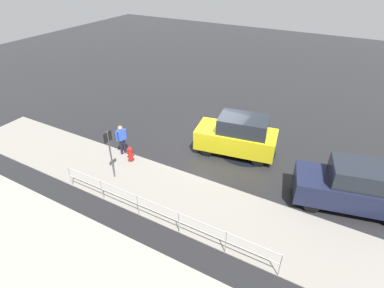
% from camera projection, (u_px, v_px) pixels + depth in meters
% --- Properties ---
extents(ground_plane, '(60.00, 60.00, 0.00)m').
position_uv_depth(ground_plane, '(216.00, 148.00, 15.67)').
color(ground_plane, black).
extents(kerb_strip, '(24.00, 3.20, 0.04)m').
position_uv_depth(kerb_strip, '(174.00, 196.00, 12.56)').
color(kerb_strip, gray).
rests_on(kerb_strip, ground).
extents(moving_hatchback, '(4.12, 2.30, 2.06)m').
position_uv_depth(moving_hatchback, '(238.00, 136.00, 14.74)').
color(moving_hatchback, yellow).
rests_on(moving_hatchback, ground).
extents(parked_sedan, '(4.58, 2.67, 1.98)m').
position_uv_depth(parked_sedan, '(356.00, 187.00, 11.56)').
color(parked_sedan, '#191E38').
rests_on(parked_sedan, ground).
extents(fire_hydrant, '(0.42, 0.31, 0.80)m').
position_uv_depth(fire_hydrant, '(130.00, 154.00, 14.49)').
color(fire_hydrant, red).
rests_on(fire_hydrant, ground).
extents(pedestrian, '(0.36, 0.53, 1.62)m').
position_uv_depth(pedestrian, '(122.00, 138.00, 14.69)').
color(pedestrian, blue).
rests_on(pedestrian, ground).
extents(metal_railing, '(9.09, 0.04, 1.05)m').
position_uv_depth(metal_railing, '(157.00, 210.00, 10.90)').
color(metal_railing, '#B7BABF').
rests_on(metal_railing, ground).
extents(sign_post, '(0.07, 0.44, 2.40)m').
position_uv_depth(sign_post, '(110.00, 148.00, 12.78)').
color(sign_post, '#4C4C51').
rests_on(sign_post, ground).
extents(puddle_patch, '(2.99, 2.99, 0.01)m').
position_uv_depth(puddle_patch, '(246.00, 150.00, 15.50)').
color(puddle_patch, black).
rests_on(puddle_patch, ground).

